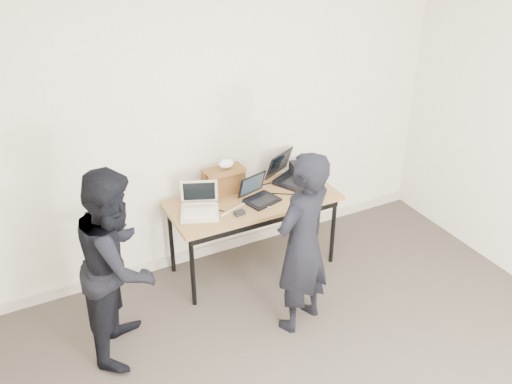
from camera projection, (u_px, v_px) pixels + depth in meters
room at (373, 258)px, 3.15m from camera, size 4.60×4.60×2.80m
desk at (254, 205)px, 5.02m from camera, size 1.51×0.67×0.72m
laptop_beige at (200, 207)px, 4.77m from camera, size 0.41×0.40×0.25m
laptop_center at (258, 195)px, 4.97m from camera, size 0.34×0.34×0.22m
laptop_right at (288, 174)px, 5.29m from camera, size 0.46×0.46×0.26m
leather_satchel at (224, 180)px, 5.03m from camera, size 0.36×0.18×0.25m
tissue at (226, 164)px, 4.97m from camera, size 0.15×0.12×0.08m
equipment_box at (304, 169)px, 5.36m from camera, size 0.25×0.22×0.13m
power_brick at (239, 213)px, 4.76m from camera, size 0.10×0.07×0.03m
cables at (258, 198)px, 5.00m from camera, size 1.15×0.41×0.01m
person_typist at (302, 244)px, 4.32m from camera, size 0.65×0.54×1.52m
person_observer at (118, 263)px, 4.10m from camera, size 0.85×0.92×1.52m
baseboard at (217, 247)px, 5.52m from camera, size 4.50×0.03×0.10m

